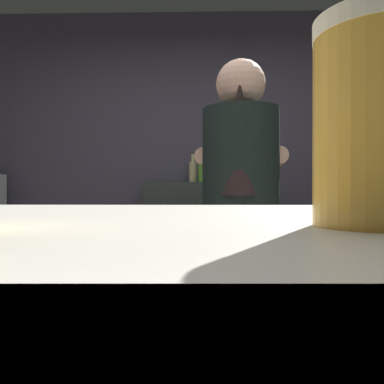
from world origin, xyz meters
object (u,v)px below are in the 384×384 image
at_px(chefs_knife, 285,222).
at_px(pint_glass_far, 383,123).
at_px(bottle_olive_oil, 202,170).
at_px(knife_block, 375,203).
at_px(mixing_bowl, 200,218).
at_px(bartender, 241,216).
at_px(bottle_hot_sauce, 193,171).

relative_size(chefs_knife, pint_glass_far, 1.79).
relative_size(pint_glass_far, bottle_olive_oil, 0.53).
bearing_deg(pint_glass_far, chefs_knife, 79.71).
relative_size(knife_block, mixing_bowl, 1.39).
distance_m(bartender, bottle_olive_oil, 1.56).
height_order(bartender, chefs_knife, bartender).
bearing_deg(bottle_olive_oil, bottle_hot_sauce, 116.69).
distance_m(mixing_bowl, bottle_hot_sauce, 1.37).
bearing_deg(bartender, chefs_knife, -26.31).
bearing_deg(bottle_hot_sauce, bartender, -81.56).
xyz_separation_m(bartender, mixing_bowl, (-0.19, 0.35, -0.04)).
height_order(bartender, knife_block, bartender).
bearing_deg(chefs_knife, knife_block, 32.57).
relative_size(mixing_bowl, pint_glass_far, 1.37).
bearing_deg(bottle_olive_oil, chefs_knife, -68.02).
relative_size(knife_block, chefs_knife, 1.07).
bearing_deg(bartender, pint_glass_far, -173.96).
height_order(chefs_knife, pint_glass_far, pint_glass_far).
distance_m(chefs_knife, bottle_olive_oil, 1.25).
relative_size(mixing_bowl, bottle_olive_oil, 0.72).
distance_m(bottle_hot_sauce, bottle_olive_oil, 0.17).
distance_m(bartender, pint_glass_far, 1.48).
distance_m(bartender, knife_block, 1.00).
height_order(knife_block, mixing_bowl, knife_block).
distance_m(bartender, chefs_knife, 0.50).
bearing_deg(bottle_olive_oil, pint_glass_far, -87.85).
xyz_separation_m(mixing_bowl, pint_glass_far, (0.13, -1.82, 0.20)).
bearing_deg(mixing_bowl, pint_glass_far, -86.01).
relative_size(pint_glass_far, bottle_hot_sauce, 0.51).
xyz_separation_m(knife_block, mixing_bowl, (-1.02, -0.20, -0.08)).
xyz_separation_m(mixing_bowl, bottle_olive_oil, (0.01, 1.17, 0.31)).
xyz_separation_m(bartender, bottle_hot_sauce, (-0.25, 1.68, 0.28)).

